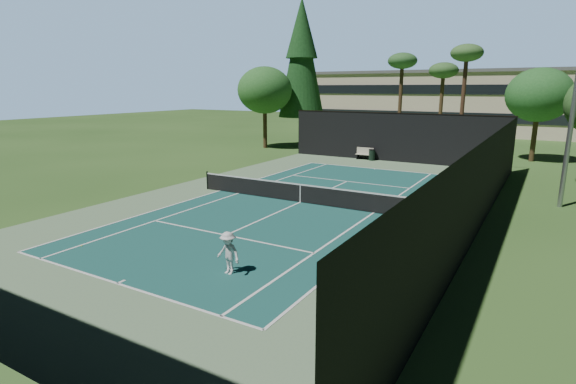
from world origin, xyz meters
name	(u,v)px	position (x,y,z in m)	size (l,w,h in m)	color
ground	(300,203)	(0.00, 0.00, 0.00)	(160.00, 160.00, 0.00)	#305821
apron_slab	(300,202)	(0.00, 0.00, 0.01)	(18.00, 32.00, 0.01)	#65875E
court_surface	(300,202)	(0.00, 0.00, 0.01)	(10.97, 23.77, 0.01)	#19524C
court_lines	(300,202)	(0.00, 0.00, 0.02)	(11.07, 23.87, 0.01)	white
tennis_net	(300,192)	(0.00, 0.00, 0.56)	(12.90, 0.10, 1.10)	black
fence	(301,165)	(0.00, 0.06, 2.01)	(18.04, 32.05, 4.03)	black
player	(228,253)	(2.52, -9.47, 0.72)	(0.93, 0.54, 1.45)	silver
tennis_ball_a	(82,246)	(-4.00, -10.28, 0.03)	(0.06, 0.06, 0.06)	#CADA31
tennis_ball_b	(297,196)	(-0.81, 1.12, 0.04)	(0.07, 0.07, 0.07)	#BCD22F
tennis_ball_c	(335,196)	(1.04, 2.17, 0.04)	(0.07, 0.07, 0.07)	#BDDC32
tennis_ball_d	(274,187)	(-3.20, 2.48, 0.03)	(0.07, 0.07, 0.07)	#CDD931
park_bench	(365,153)	(-2.39, 15.79, 0.55)	(1.50, 0.45, 1.02)	beige
trash_bin	(372,155)	(-1.68, 15.63, 0.48)	(0.56, 0.56, 0.95)	black
pine_tree	(302,53)	(-12.00, 22.00, 9.55)	(4.80, 4.80, 15.00)	#442B1D
palm_a	(402,65)	(-2.00, 24.00, 8.19)	(2.80, 2.80, 9.32)	#4A331F
palm_b	(443,73)	(1.50, 26.00, 7.36)	(2.80, 2.80, 8.42)	#4E3821
palm_c	(467,58)	(4.00, 23.00, 8.60)	(2.80, 2.80, 9.77)	#4B2F20
decid_tree_a	(539,95)	(10.00, 22.00, 5.42)	(5.12, 5.12, 7.62)	#49371F
decid_tree_c	(265,90)	(-14.00, 18.00, 5.76)	(5.44, 5.44, 8.09)	#4C3520
campus_building	(461,101)	(0.00, 45.98, 4.21)	(40.50, 12.50, 8.30)	beige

